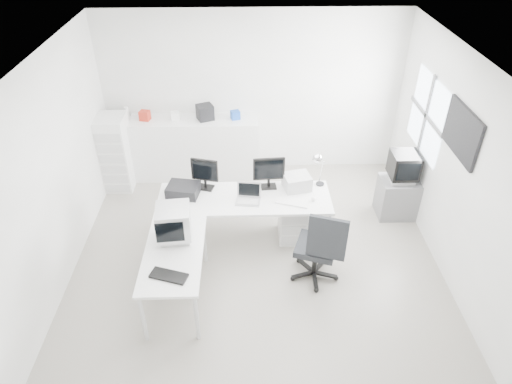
{
  "coord_description": "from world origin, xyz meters",
  "views": [
    {
      "loc": [
        -0.13,
        -4.73,
        4.43
      ],
      "look_at": [
        0.0,
        0.2,
        1.0
      ],
      "focal_mm": 32.0,
      "sensor_mm": 36.0,
      "label": 1
    }
  ],
  "objects_px": {
    "crt_monitor": "(174,225)",
    "crt_tv": "(404,167)",
    "side_desk": "(176,275)",
    "lcd_monitor_large": "(269,174)",
    "sideboard": "(196,148)",
    "tv_cabinet": "(397,197)",
    "inkjet_printer": "(183,190)",
    "filing_cabinet": "(116,153)",
    "lcd_monitor_small": "(205,174)",
    "laptop": "(248,196)",
    "drawer_pedestal": "(293,220)",
    "laser_printer": "(297,182)",
    "office_chair": "(317,243)",
    "main_desk": "(245,219)"
  },
  "relations": [
    {
      "from": "lcd_monitor_large",
      "to": "laser_printer",
      "type": "relative_size",
      "value": 1.27
    },
    {
      "from": "office_chair",
      "to": "laptop",
      "type": "bearing_deg",
      "value": 161.02
    },
    {
      "from": "lcd_monitor_small",
      "to": "tv_cabinet",
      "type": "height_order",
      "value": "lcd_monitor_small"
    },
    {
      "from": "drawer_pedestal",
      "to": "office_chair",
      "type": "height_order",
      "value": "office_chair"
    },
    {
      "from": "lcd_monitor_small",
      "to": "lcd_monitor_large",
      "type": "distance_m",
      "value": 0.9
    },
    {
      "from": "crt_monitor",
      "to": "inkjet_printer",
      "type": "bearing_deg",
      "value": 84.63
    },
    {
      "from": "side_desk",
      "to": "lcd_monitor_small",
      "type": "distance_m",
      "value": 1.51
    },
    {
      "from": "main_desk",
      "to": "crt_monitor",
      "type": "distance_m",
      "value": 1.34
    },
    {
      "from": "side_desk",
      "to": "crt_tv",
      "type": "distance_m",
      "value": 3.66
    },
    {
      "from": "side_desk",
      "to": "sideboard",
      "type": "height_order",
      "value": "sideboard"
    },
    {
      "from": "sideboard",
      "to": "filing_cabinet",
      "type": "xyz_separation_m",
      "value": [
        -1.29,
        -0.33,
        0.11
      ]
    },
    {
      "from": "laser_printer",
      "to": "tv_cabinet",
      "type": "relative_size",
      "value": 0.58
    },
    {
      "from": "side_desk",
      "to": "lcd_monitor_small",
      "type": "relative_size",
      "value": 2.89
    },
    {
      "from": "crt_tv",
      "to": "filing_cabinet",
      "type": "xyz_separation_m",
      "value": [
        -4.5,
        0.92,
        -0.21
      ]
    },
    {
      "from": "office_chair",
      "to": "sideboard",
      "type": "bearing_deg",
      "value": 143.0
    },
    {
      "from": "laser_printer",
      "to": "office_chair",
      "type": "height_order",
      "value": "office_chair"
    },
    {
      "from": "lcd_monitor_small",
      "to": "tv_cabinet",
      "type": "distance_m",
      "value": 3.02
    },
    {
      "from": "crt_monitor",
      "to": "sideboard",
      "type": "distance_m",
      "value": 2.7
    },
    {
      "from": "laser_printer",
      "to": "laptop",
      "type": "bearing_deg",
      "value": -168.37
    },
    {
      "from": "side_desk",
      "to": "tv_cabinet",
      "type": "bearing_deg",
      "value": 27.17
    },
    {
      "from": "side_desk",
      "to": "lcd_monitor_large",
      "type": "height_order",
      "value": "lcd_monitor_large"
    },
    {
      "from": "drawer_pedestal",
      "to": "lcd_monitor_large",
      "type": "bearing_deg",
      "value": 150.26
    },
    {
      "from": "crt_tv",
      "to": "inkjet_printer",
      "type": "bearing_deg",
      "value": -171.95
    },
    {
      "from": "crt_monitor",
      "to": "office_chair",
      "type": "height_order",
      "value": "crt_monitor"
    },
    {
      "from": "drawer_pedestal",
      "to": "tv_cabinet",
      "type": "distance_m",
      "value": 1.75
    },
    {
      "from": "drawer_pedestal",
      "to": "inkjet_printer",
      "type": "distance_m",
      "value": 1.64
    },
    {
      "from": "drawer_pedestal",
      "to": "lcd_monitor_small",
      "type": "distance_m",
      "value": 1.44
    },
    {
      "from": "side_desk",
      "to": "lcd_monitor_large",
      "type": "xyz_separation_m",
      "value": [
        1.2,
        1.35,
        0.61
      ]
    },
    {
      "from": "main_desk",
      "to": "laser_printer",
      "type": "xyz_separation_m",
      "value": [
        0.75,
        0.22,
        0.48
      ]
    },
    {
      "from": "inkjet_printer",
      "to": "laser_printer",
      "type": "relative_size",
      "value": 1.18
    },
    {
      "from": "inkjet_printer",
      "to": "laptop",
      "type": "relative_size",
      "value": 1.38
    },
    {
      "from": "main_desk",
      "to": "side_desk",
      "type": "distance_m",
      "value": 1.39
    },
    {
      "from": "main_desk",
      "to": "laptop",
      "type": "bearing_deg",
      "value": -63.43
    },
    {
      "from": "filing_cabinet",
      "to": "sideboard",
      "type": "bearing_deg",
      "value": 14.5
    },
    {
      "from": "lcd_monitor_large",
      "to": "filing_cabinet",
      "type": "relative_size",
      "value": 0.36
    },
    {
      "from": "drawer_pedestal",
      "to": "filing_cabinet",
      "type": "xyz_separation_m",
      "value": [
        -2.82,
        1.43,
        0.35
      ]
    },
    {
      "from": "laptop",
      "to": "side_desk",
      "type": "bearing_deg",
      "value": -124.15
    },
    {
      "from": "side_desk",
      "to": "laptop",
      "type": "height_order",
      "value": "laptop"
    },
    {
      "from": "side_desk",
      "to": "sideboard",
      "type": "bearing_deg",
      "value": 89.7
    },
    {
      "from": "tv_cabinet",
      "to": "filing_cabinet",
      "type": "relative_size",
      "value": 0.49
    },
    {
      "from": "inkjet_printer",
      "to": "lcd_monitor_large",
      "type": "bearing_deg",
      "value": 17.41
    },
    {
      "from": "main_desk",
      "to": "sideboard",
      "type": "bearing_deg",
      "value": 114.75
    },
    {
      "from": "main_desk",
      "to": "crt_tv",
      "type": "distance_m",
      "value": 2.49
    },
    {
      "from": "lcd_monitor_small",
      "to": "lcd_monitor_large",
      "type": "height_order",
      "value": "lcd_monitor_small"
    },
    {
      "from": "side_desk",
      "to": "laptop",
      "type": "distance_m",
      "value": 1.43
    },
    {
      "from": "sideboard",
      "to": "filing_cabinet",
      "type": "distance_m",
      "value": 1.33
    },
    {
      "from": "main_desk",
      "to": "tv_cabinet",
      "type": "xyz_separation_m",
      "value": [
        2.38,
        0.56,
        -0.06
      ]
    },
    {
      "from": "crt_monitor",
      "to": "sideboard",
      "type": "relative_size",
      "value": 0.2
    },
    {
      "from": "crt_monitor",
      "to": "crt_tv",
      "type": "distance_m",
      "value": 3.52
    },
    {
      "from": "filing_cabinet",
      "to": "lcd_monitor_large",
      "type": "bearing_deg",
      "value": -26.41
    }
  ]
}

